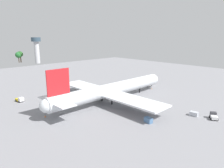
# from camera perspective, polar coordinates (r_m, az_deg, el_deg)

# --- Properties ---
(ground_plane) EXTENTS (287.25, 287.25, 0.00)m
(ground_plane) POSITION_cam_1_polar(r_m,az_deg,el_deg) (97.09, 0.00, -4.83)
(ground_plane) COLOR gray
(cargo_airplane) EXTENTS (71.81, 60.93, 18.70)m
(cargo_airplane) POSITION_cam_1_polar(r_m,az_deg,el_deg) (95.16, -0.20, -1.68)
(cargo_airplane) COLOR silver
(cargo_airplane) RESTS_ON ground_plane
(baggage_tug) EXTENTS (5.25, 4.02, 2.04)m
(baggage_tug) POSITION_cam_1_polar(r_m,az_deg,el_deg) (126.70, 10.57, -0.16)
(baggage_tug) COLOR white
(baggage_tug) RESTS_ON ground_plane
(fuel_truck) EXTENTS (3.21, 4.69, 2.24)m
(fuel_truck) POSITION_cam_1_polar(r_m,az_deg,el_deg) (105.39, -24.64, -4.00)
(fuel_truck) COLOR silver
(fuel_truck) RESTS_ON ground_plane
(cargo_loader) EXTENTS (4.35, 3.93, 2.48)m
(cargo_loader) POSITION_cam_1_polar(r_m,az_deg,el_deg) (85.53, 26.88, -8.11)
(cargo_loader) COLOR #333338
(cargo_loader) RESTS_ON ground_plane
(cargo_container_fore) EXTENTS (2.18, 3.17, 1.67)m
(cargo_container_fore) POSITION_cam_1_polar(r_m,az_deg,el_deg) (85.72, 22.21, -7.83)
(cargo_container_fore) COLOR #B7BCC6
(cargo_container_fore) RESTS_ON ground_plane
(cargo_container_aft) EXTENTS (2.15, 3.06, 1.94)m
(cargo_container_aft) POSITION_cam_1_polar(r_m,az_deg,el_deg) (74.78, 10.28, -10.03)
(cargo_container_aft) COLOR #4C729E
(cargo_container_aft) RESTS_ON ground_plane
(safety_cone_nose) EXTENTS (0.46, 0.46, 0.66)m
(safety_cone_nose) POSITION_cam_1_polar(r_m,az_deg,el_deg) (120.64, 11.20, -1.26)
(safety_cone_nose) COLOR orange
(safety_cone_nose) RESTS_ON ground_plane
(safety_cone_tail) EXTENTS (0.51, 0.51, 0.73)m
(safety_cone_tail) POSITION_cam_1_polar(r_m,az_deg,el_deg) (82.62, -18.45, -8.66)
(safety_cone_tail) COLOR orange
(safety_cone_tail) RESTS_ON ground_plane
(control_tower) EXTENTS (10.29, 10.29, 28.91)m
(control_tower) POSITION_cam_1_polar(r_m,az_deg,el_deg) (244.63, -20.63, 9.73)
(control_tower) COLOR silver
(control_tower) RESTS_ON ground_plane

